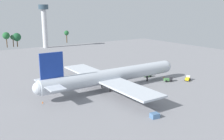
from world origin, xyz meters
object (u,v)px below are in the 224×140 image
Objects in this scene: maintenance_van at (169,79)px; cargo_container_fore at (155,116)px; safety_cone_tail at (43,102)px; safety_cone_nose at (164,77)px; control_tower at (44,22)px; baggage_tug at (148,75)px; fuel_truck at (188,78)px; cargo_airplane at (111,76)px.

maintenance_van reaches higher than cargo_container_fore.
cargo_container_fore reaches higher than safety_cone_tail.
maintenance_van reaches higher than safety_cone_nose.
maintenance_van is 140.65m from control_tower.
fuel_truck is (11.55, -15.91, 0.12)m from baggage_tug.
cargo_airplane reaches higher than maintenance_van.
safety_cone_nose reaches higher than safety_cone_tail.
maintenance_van is 59.96m from safety_cone_tail.
cargo_airplane is 39.53m from fuel_truck.
cargo_airplane reaches higher than fuel_truck.
fuel_truck is at bearing -15.01° from cargo_airplane.
maintenance_van reaches higher than safety_cone_tail.
baggage_tug is at bearing 12.27° from cargo_airplane.
baggage_tug is 8.09m from safety_cone_nose.
safety_cone_nose is (2.72, 5.76, -0.79)m from maintenance_van.
control_tower is (-19.21, 142.74, 21.20)m from fuel_truck.
cargo_container_fore is 4.05× the size of safety_cone_tail.
control_tower is at bearing 81.97° from cargo_airplane.
safety_cone_tail is at bearing 174.61° from maintenance_van.
cargo_airplane is 32.12m from safety_cone_nose.
maintenance_van reaches higher than baggage_tug.
cargo_container_fore is 0.08× the size of control_tower.
safety_cone_nose is 1.08× the size of safety_cone_tail.
cargo_airplane is at bearing 164.99° from fuel_truck.
cargo_airplane is at bearing 80.43° from cargo_container_fore.
safety_cone_tail is at bearing 127.47° from cargo_container_fore.
control_tower is (24.32, 165.81, 21.53)m from cargo_container_fore.
control_tower is at bearing 93.46° from baggage_tug.
baggage_tug reaches higher than safety_cone_nose.
cargo_container_fore is at bearing -98.34° from control_tower.
maintenance_van is 1.03× the size of fuel_truck.
control_tower reaches higher than fuel_truck.
baggage_tug is at bearing 131.04° from safety_cone_nose.
cargo_airplane is 27.40m from baggage_tug.
fuel_truck reaches higher than safety_cone_tail.
fuel_truck is at bearing -57.54° from safety_cone_nose.
cargo_airplane is 88.23× the size of safety_cone_nose.
control_tower is (-12.97, 132.91, 21.95)m from safety_cone_nose.
control_tower is (18.71, 132.56, 16.66)m from cargo_airplane.
maintenance_van is at bearing -77.71° from baggage_tug.
safety_cone_nose is 0.02× the size of control_tower.
control_tower reaches higher than maintenance_van.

